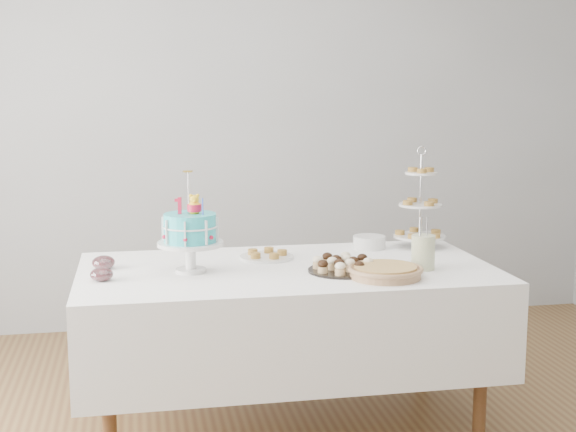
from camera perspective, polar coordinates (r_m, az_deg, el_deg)
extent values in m
cube|color=gray|center=(5.34, -3.52, 6.48)|extent=(5.00, 0.04, 2.70)
cube|color=gray|center=(1.48, 16.82, -1.18)|extent=(5.00, 0.04, 2.70)
cube|color=white|center=(3.81, -0.08, -6.96)|extent=(1.92, 1.02, 0.45)
cylinder|color=brown|center=(3.47, -12.65, -12.53)|extent=(0.06, 0.06, 0.67)
cylinder|color=brown|center=(3.78, 13.56, -10.71)|extent=(0.06, 0.06, 0.67)
cylinder|color=brown|center=(4.16, -12.36, -8.77)|extent=(0.06, 0.06, 0.67)
cylinder|color=brown|center=(4.42, 9.59, -7.59)|extent=(0.06, 0.06, 0.67)
cylinder|color=#2DBFC6|center=(3.63, -6.98, -0.83)|extent=(0.24, 0.24, 0.13)
torus|color=silver|center=(3.63, -6.98, -0.73)|extent=(0.25, 0.25, 0.01)
cube|color=red|center=(3.61, -7.71, 0.74)|extent=(0.02, 0.02, 0.07)
cylinder|color=blue|center=(3.58, -6.09, 0.67)|extent=(0.01, 0.01, 0.07)
cylinder|color=silver|center=(3.64, -7.10, 1.66)|extent=(0.00, 0.00, 0.18)
cylinder|color=gold|center=(3.63, -7.13, 3.17)|extent=(0.05, 0.05, 0.01)
cylinder|color=black|center=(3.67, 3.92, -3.88)|extent=(0.32, 0.32, 0.01)
ellipsoid|color=black|center=(3.64, 2.98, -3.22)|extent=(0.05, 0.05, 0.04)
ellipsoid|color=beige|center=(3.67, 4.87, -3.14)|extent=(0.05, 0.05, 0.04)
cylinder|color=#A8805B|center=(3.57, 6.92, -4.06)|extent=(0.31, 0.31, 0.04)
cylinder|color=#B28345|center=(3.56, 6.93, -3.69)|extent=(0.28, 0.28, 0.02)
torus|color=#A8805B|center=(3.56, 6.93, -3.76)|extent=(0.34, 0.34, 0.02)
cylinder|color=silver|center=(4.22, 9.40, 1.05)|extent=(0.01, 0.01, 0.49)
cylinder|color=silver|center=(4.25, 9.33, -1.43)|extent=(0.27, 0.27, 0.01)
cylinder|color=silver|center=(4.22, 9.39, 0.78)|extent=(0.22, 0.22, 0.01)
cylinder|color=silver|center=(4.20, 9.45, 3.02)|extent=(0.17, 0.17, 0.01)
torus|color=silver|center=(4.19, 9.49, 4.59)|extent=(0.05, 0.01, 0.05)
cylinder|color=silver|center=(4.19, 5.80, -1.87)|extent=(0.17, 0.17, 0.07)
cylinder|color=silver|center=(3.93, -1.52, -2.94)|extent=(0.26, 0.26, 0.01)
ellipsoid|color=silver|center=(3.58, -13.11, -4.06)|extent=(0.10, 0.10, 0.06)
cylinder|color=#54070D|center=(3.58, -13.11, -4.14)|extent=(0.07, 0.07, 0.03)
ellipsoid|color=silver|center=(3.80, -12.99, -3.24)|extent=(0.11, 0.11, 0.06)
cylinder|color=#54070D|center=(3.80, -12.98, -3.31)|extent=(0.07, 0.07, 0.03)
cylinder|color=silver|center=(3.74, 9.59, -2.56)|extent=(0.11, 0.11, 0.16)
cylinder|color=silver|center=(3.78, 10.23, -2.26)|extent=(0.01, 0.01, 0.08)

